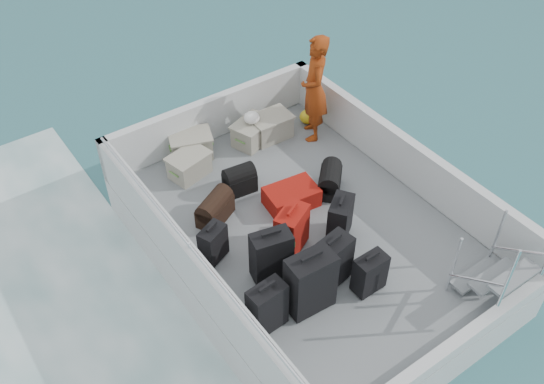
{
  "coord_description": "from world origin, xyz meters",
  "views": [
    {
      "loc": [
        -3.63,
        -4.3,
        6.44
      ],
      "look_at": [
        -0.23,
        0.5,
        1.0
      ],
      "focal_mm": 40.0,
      "sensor_mm": 36.0,
      "label": 1
    }
  ],
  "objects": [
    {
      "name": "ground",
      "position": [
        0.0,
        0.0,
        0.0
      ],
      "size": [
        160.0,
        160.0,
        0.0
      ],
      "primitive_type": "plane",
      "color": "#16444D",
      "rests_on": "ground"
    },
    {
      "name": "crate_0",
      "position": [
        -0.74,
        1.83,
        0.79
      ],
      "size": [
        0.62,
        0.5,
        0.33
      ],
      "primitive_type": "cube",
      "rotation": [
        0.0,
        0.0,
        0.23
      ],
      "color": "gray",
      "rests_on": "deck"
    },
    {
      "name": "suitcase_5",
      "position": [
        -0.41,
        -0.18,
        0.94
      ],
      "size": [
        0.55,
        0.46,
        0.65
      ],
      "primitive_type": "cube",
      "rotation": [
        0.0,
        0.0,
        0.46
      ],
      "color": "#9D120C",
      "rests_on": "deck"
    },
    {
      "name": "suitcase_0",
      "position": [
        -1.34,
        -0.97,
        0.95
      ],
      "size": [
        0.45,
        0.27,
        0.67
      ],
      "primitive_type": "cube",
      "rotation": [
        0.0,
        0.0,
        0.07
      ],
      "color": "black",
      "rests_on": "deck"
    },
    {
      "name": "deck_fittings",
      "position": [
        0.35,
        -0.32,
        0.99
      ],
      "size": [
        3.6,
        5.0,
        0.9
      ],
      "color": "silver",
      "rests_on": "deck"
    },
    {
      "name": "ferry_hull",
      "position": [
        0.0,
        0.0,
        0.3
      ],
      "size": [
        3.6,
        5.0,
        0.6
      ],
      "primitive_type": "cube",
      "color": "silver",
      "rests_on": "ground"
    },
    {
      "name": "yellow_bag",
      "position": [
        1.45,
        1.85,
        0.73
      ],
      "size": [
        0.28,
        0.26,
        0.22
      ],
      "primitive_type": "ellipsoid",
      "color": "gold",
      "rests_on": "deck"
    },
    {
      "name": "suitcase_2",
      "position": [
        -1.3,
        0.25,
        0.88
      ],
      "size": [
        0.41,
        0.33,
        0.52
      ],
      "primitive_type": "cube",
      "rotation": [
        0.0,
        0.0,
        0.39
      ],
      "color": "black",
      "rests_on": "deck"
    },
    {
      "name": "suitcase_7",
      "position": [
        0.23,
        -0.37,
        0.92
      ],
      "size": [
        0.5,
        0.45,
        0.61
      ],
      "primitive_type": "cube",
      "rotation": [
        0.0,
        0.0,
        0.61
      ],
      "color": "black",
      "rests_on": "deck"
    },
    {
      "name": "white_bag",
      "position": [
        0.43,
        1.94,
        1.06
      ],
      "size": [
        0.24,
        0.24,
        0.18
      ],
      "primitive_type": "ellipsoid",
      "color": "white",
      "rests_on": "crate_2"
    },
    {
      "name": "passenger",
      "position": [
        1.3,
        1.56,
        1.47
      ],
      "size": [
        0.66,
        0.75,
        1.7
      ],
      "primitive_type": "imported",
      "rotation": [
        0.0,
        0.0,
        -2.09
      ],
      "color": "#C34412",
      "rests_on": "deck"
    },
    {
      "name": "crate_1",
      "position": [
        -0.5,
        2.2,
        0.8
      ],
      "size": [
        0.69,
        0.58,
        0.36
      ],
      "primitive_type": "cube",
      "rotation": [
        0.0,
        0.0,
        -0.35
      ],
      "color": "gray",
      "rests_on": "deck"
    },
    {
      "name": "crate_3",
      "position": [
        0.74,
        1.89,
        0.8
      ],
      "size": [
        0.61,
        0.43,
        0.36
      ],
      "primitive_type": "cube",
      "rotation": [
        0.0,
        0.0,
        -0.03
      ],
      "color": "gray",
      "rests_on": "deck"
    },
    {
      "name": "suitcase_3",
      "position": [
        -0.78,
        -1.03,
        1.03
      ],
      "size": [
        0.57,
        0.35,
        0.83
      ],
      "primitive_type": "cube",
      "rotation": [
        0.0,
        0.0,
        -0.06
      ],
      "color": "black",
      "rests_on": "deck"
    },
    {
      "name": "crate_2",
      "position": [
        0.43,
        1.94,
        0.79
      ],
      "size": [
        0.67,
        0.56,
        0.35
      ],
      "primitive_type": "cube",
      "rotation": [
        0.0,
        0.0,
        0.34
      ],
      "color": "gray",
      "rests_on": "deck"
    },
    {
      "name": "duffel_1",
      "position": [
        -0.33,
        1.14,
        0.78
      ],
      "size": [
        0.46,
        0.35,
        0.32
      ],
      "primitive_type": null,
      "rotation": [
        0.0,
        0.0,
        -0.12
      ],
      "color": "black",
      "rests_on": "deck"
    },
    {
      "name": "duffel_0",
      "position": [
        -0.91,
        0.84,
        0.78
      ],
      "size": [
        0.62,
        0.52,
        0.32
      ],
      "primitive_type": null,
      "rotation": [
        0.0,
        0.0,
        0.48
      ],
      "color": "black",
      "rests_on": "deck"
    },
    {
      "name": "suitcase_1",
      "position": [
        -0.88,
        -0.4,
        0.98
      ],
      "size": [
        0.53,
        0.37,
        0.71
      ],
      "primitive_type": "cube",
      "rotation": [
        0.0,
        0.0,
        -0.23
      ],
      "color": "black",
      "rests_on": "deck"
    },
    {
      "name": "suitcase_4",
      "position": [
        -0.33,
        -0.89,
        0.96
      ],
      "size": [
        0.51,
        0.35,
        0.69
      ],
      "primitive_type": "cube",
      "rotation": [
        0.0,
        0.0,
        0.16
      ],
      "color": "black",
      "rests_on": "deck"
    },
    {
      "name": "suitcase_8",
      "position": [
        0.09,
        0.48,
        0.76
      ],
      "size": [
        0.76,
        0.55,
        0.28
      ],
      "primitive_type": "cube",
      "rotation": [
        0.0,
        0.0,
        1.44
      ],
      "color": "#9D120C",
      "rests_on": "deck"
    },
    {
      "name": "deck",
      "position": [
        0.0,
        0.0,
        0.61
      ],
      "size": [
        3.3,
        4.7,
        0.02
      ],
      "primitive_type": "cube",
      "color": "gray",
      "rests_on": "ferry_hull"
    },
    {
      "name": "suitcase_6",
      "position": [
        -0.05,
        -1.24,
        0.89
      ],
      "size": [
        0.39,
        0.23,
        0.54
      ],
      "primitive_type": "cube",
      "rotation": [
        0.0,
        0.0,
        0.01
      ],
      "color": "black",
      "rests_on": "deck"
    },
    {
      "name": "duffel_2",
      "position": [
        0.69,
        0.39,
        0.78
      ],
      "size": [
        0.58,
        0.58,
        0.32
      ],
      "primitive_type": null,
      "rotation": [
        0.0,
        0.0,
        0.78
      ],
      "color": "black",
      "rests_on": "deck"
    }
  ]
}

